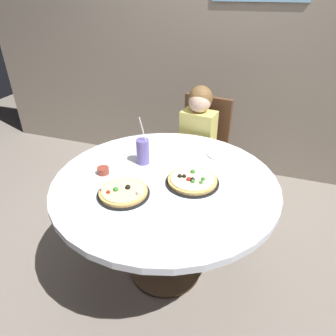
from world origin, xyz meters
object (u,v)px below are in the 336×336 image
(sauce_bowl, at_px, (103,171))
(plate_small, at_px, (221,154))
(dining_table, at_px, (165,192))
(pizza_cheese, at_px, (123,192))
(diner_child, at_px, (193,162))
(pizza_veggie, at_px, (192,181))
(chair_wooden, at_px, (202,148))
(soda_cup, at_px, (143,151))

(sauce_bowl, distance_m, plate_small, 0.77)
(dining_table, bearing_deg, pizza_cheese, -127.10)
(diner_child, relative_size, pizza_cheese, 3.84)
(dining_table, xyz_separation_m, pizza_veggie, (0.16, 0.02, 0.11))
(pizza_cheese, height_order, sauce_bowl, pizza_cheese)
(dining_table, relative_size, plate_small, 7.21)
(diner_child, xyz_separation_m, pizza_veggie, (0.17, -0.69, 0.28))
(diner_child, distance_m, pizza_veggie, 0.76)
(plate_small, bearing_deg, diner_child, 130.50)
(dining_table, xyz_separation_m, plate_small, (0.25, 0.40, 0.09))
(sauce_bowl, relative_size, plate_small, 0.39)
(pizza_veggie, distance_m, pizza_cheese, 0.39)
(plate_small, bearing_deg, chair_wooden, 115.93)
(plate_small, bearing_deg, pizza_veggie, -103.13)
(pizza_veggie, bearing_deg, dining_table, -174.09)
(diner_child, height_order, soda_cup, diner_child)
(chair_wooden, xyz_separation_m, pizza_cheese, (-0.17, -1.10, 0.24))
(pizza_cheese, height_order, soda_cup, soda_cup)
(pizza_cheese, height_order, plate_small, pizza_cheese)
(pizza_veggie, bearing_deg, soda_cup, 160.87)
(dining_table, bearing_deg, plate_small, 58.38)
(diner_child, height_order, plate_small, diner_child)
(pizza_veggie, bearing_deg, plate_small, 76.87)
(dining_table, relative_size, chair_wooden, 1.37)
(chair_wooden, xyz_separation_m, diner_child, (-0.02, -0.18, -0.05))
(pizza_cheese, relative_size, sauce_bowl, 4.03)
(sauce_bowl, xyz_separation_m, plate_small, (0.62, 0.46, -0.02))
(dining_table, height_order, chair_wooden, chair_wooden)
(dining_table, relative_size, sauce_bowl, 18.53)
(diner_child, relative_size, sauce_bowl, 15.46)
(dining_table, xyz_separation_m, diner_child, (-0.01, 0.70, -0.18))
(pizza_veggie, xyz_separation_m, plate_small, (0.09, 0.38, -0.01))
(chair_wooden, relative_size, diner_child, 0.88)
(dining_table, bearing_deg, soda_cup, 144.70)
(chair_wooden, height_order, pizza_cheese, chair_wooden)
(pizza_cheese, xyz_separation_m, soda_cup, (-0.03, 0.35, 0.06))
(pizza_veggie, xyz_separation_m, pizza_cheese, (-0.32, -0.23, -0.00))
(pizza_veggie, distance_m, soda_cup, 0.38)
(pizza_cheese, bearing_deg, plate_small, 56.40)
(sauce_bowl, bearing_deg, plate_small, 36.61)
(soda_cup, bearing_deg, chair_wooden, 74.36)
(plate_small, bearing_deg, dining_table, -121.62)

